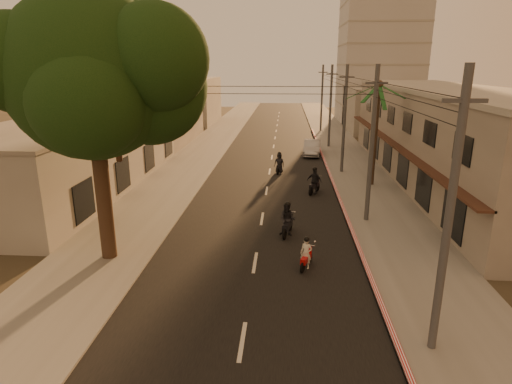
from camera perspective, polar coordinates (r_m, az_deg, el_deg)
ground at (r=18.62m, az=-0.59°, el=-12.10°), size 160.00×160.00×0.00m
road at (r=37.39m, az=1.83°, el=2.75°), size 10.00×140.00×0.02m
sidewalk_right at (r=37.86m, az=13.26°, el=2.57°), size 5.00×140.00×0.12m
sidewalk_left at (r=38.38m, az=-9.44°, el=2.97°), size 5.00×140.00×0.12m
curb_stripe at (r=32.73m, az=10.45°, el=0.63°), size 0.20×60.00×0.20m
shophouse_row at (r=36.92m, az=24.12°, el=6.91°), size 8.80×34.20×7.30m
left_building at (r=34.51m, az=-22.51°, el=4.73°), size 8.20×24.20×5.20m
distant_tower at (r=73.93m, az=16.41°, el=19.87°), size 12.10×12.10×28.00m
broadleaf_tree at (r=20.06m, az=-19.95°, el=14.31°), size 9.60×8.70×12.10m
palm_tree at (r=33.02m, az=16.05°, el=12.85°), size 5.00×5.00×8.20m
utility_poles at (r=36.69m, az=11.89°, el=12.48°), size 1.20×48.26×9.00m
filler_right at (r=62.86m, az=15.86°, el=10.54°), size 8.00×14.00×6.00m
filler_left_near at (r=52.99m, az=-13.03°, el=8.85°), size 8.00×14.00×4.40m
filler_left_far at (r=70.19m, az=-8.85°, el=11.94°), size 8.00×14.00×7.00m
scooter_red at (r=19.74m, az=6.71°, el=-8.21°), size 0.85×1.53×1.56m
scooter_mid_a at (r=23.21m, az=4.22°, el=-3.75°), size 1.21×1.96×1.96m
scooter_mid_b at (r=31.01m, az=7.78°, el=1.41°), size 1.43×1.89×1.99m
scooter_far_a at (r=36.75m, az=3.12°, el=3.83°), size 1.05×1.89×1.87m
parked_car at (r=44.56m, az=7.46°, el=5.87°), size 2.45×4.96×1.54m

